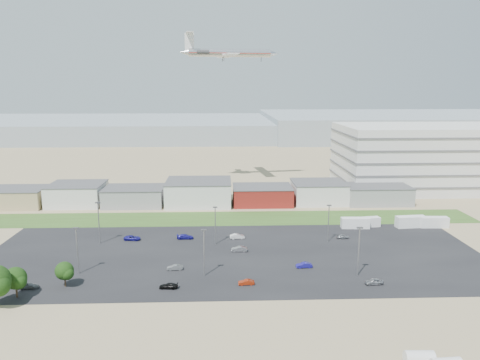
{
  "coord_description": "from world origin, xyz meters",
  "views": [
    {
      "loc": [
        2.17,
        -87.23,
        39.74
      ],
      "look_at": [
        6.4,
        22.0,
        18.04
      ],
      "focal_mm": 35.0,
      "sensor_mm": 36.0,
      "label": 1
    }
  ],
  "objects_px": {
    "parked_car_6": "(185,237)",
    "parked_car_7": "(239,249)",
    "parked_car_10": "(28,286)",
    "parked_car_2": "(374,281)",
    "box_trailer_a": "(355,223)",
    "parked_car_9": "(132,238)",
    "parked_car_8": "(343,237)",
    "storage_tank_nw": "(419,358)",
    "parked_car_1": "(304,265)",
    "parked_car_13": "(246,282)",
    "airliner": "(230,53)",
    "parked_car_3": "(169,286)",
    "parked_car_4": "(175,267)",
    "parked_car_11": "(237,236)"
  },
  "relations": [
    {
      "from": "parked_car_6",
      "to": "parked_car_7",
      "type": "xyz_separation_m",
      "value": [
        14.08,
        -10.37,
        0.01
      ]
    },
    {
      "from": "parked_car_10",
      "to": "parked_car_2",
      "type": "bearing_deg",
      "value": -91.89
    },
    {
      "from": "box_trailer_a",
      "to": "parked_car_9",
      "type": "height_order",
      "value": "box_trailer_a"
    },
    {
      "from": "parked_car_8",
      "to": "parked_car_9",
      "type": "xyz_separation_m",
      "value": [
        -56.09,
        0.92,
        0.04
      ]
    },
    {
      "from": "parked_car_2",
      "to": "box_trailer_a",
      "type": "bearing_deg",
      "value": 166.56
    },
    {
      "from": "box_trailer_a",
      "to": "storage_tank_nw",
      "type": "bearing_deg",
      "value": -95.77
    },
    {
      "from": "parked_car_1",
      "to": "parked_car_13",
      "type": "height_order",
      "value": "parked_car_1"
    },
    {
      "from": "airliner",
      "to": "parked_car_1",
      "type": "relative_size",
      "value": 10.91
    },
    {
      "from": "storage_tank_nw",
      "to": "parked_car_9",
      "type": "xyz_separation_m",
      "value": [
        -52.32,
        58.99,
        -0.65
      ]
    },
    {
      "from": "parked_car_6",
      "to": "box_trailer_a",
      "type": "bearing_deg",
      "value": -81.89
    },
    {
      "from": "parked_car_3",
      "to": "parked_car_4",
      "type": "bearing_deg",
      "value": -176.2
    },
    {
      "from": "parked_car_4",
      "to": "parked_car_13",
      "type": "height_order",
      "value": "parked_car_4"
    },
    {
      "from": "parked_car_3",
      "to": "storage_tank_nw",
      "type": "bearing_deg",
      "value": 60.05
    },
    {
      "from": "storage_tank_nw",
      "to": "parked_car_8",
      "type": "xyz_separation_m",
      "value": [
        3.77,
        58.07,
        -0.69
      ]
    },
    {
      "from": "parked_car_6",
      "to": "parked_car_9",
      "type": "bearing_deg",
      "value": 90.64
    },
    {
      "from": "storage_tank_nw",
      "to": "parked_car_7",
      "type": "bearing_deg",
      "value": 116.33
    },
    {
      "from": "airliner",
      "to": "parked_car_1",
      "type": "xyz_separation_m",
      "value": [
        14.8,
        -91.92,
        -52.49
      ]
    },
    {
      "from": "parked_car_1",
      "to": "parked_car_7",
      "type": "xyz_separation_m",
      "value": [
        -14.12,
        11.03,
        0.05
      ]
    },
    {
      "from": "parked_car_6",
      "to": "parked_car_3",
      "type": "bearing_deg",
      "value": 176.85
    },
    {
      "from": "parked_car_6",
      "to": "parked_car_11",
      "type": "xyz_separation_m",
      "value": [
        13.92,
        -0.31,
        0.01
      ]
    },
    {
      "from": "parked_car_6",
      "to": "parked_car_7",
      "type": "bearing_deg",
      "value": -127.78
    },
    {
      "from": "parked_car_3",
      "to": "parked_car_7",
      "type": "relative_size",
      "value": 0.95
    },
    {
      "from": "storage_tank_nw",
      "to": "parked_car_13",
      "type": "bearing_deg",
      "value": 128.81
    },
    {
      "from": "parked_car_1",
      "to": "parked_car_13",
      "type": "relative_size",
      "value": 1.11
    },
    {
      "from": "parked_car_3",
      "to": "parked_car_4",
      "type": "xyz_separation_m",
      "value": [
        0.31,
        9.79,
        0.03
      ]
    },
    {
      "from": "box_trailer_a",
      "to": "parked_car_4",
      "type": "height_order",
      "value": "box_trailer_a"
    },
    {
      "from": "storage_tank_nw",
      "to": "parked_car_11",
      "type": "height_order",
      "value": "storage_tank_nw"
    },
    {
      "from": "parked_car_1",
      "to": "parked_car_4",
      "type": "xyz_separation_m",
      "value": [
        -28.85,
        -0.16,
        -0.03
      ]
    },
    {
      "from": "airliner",
      "to": "parked_car_9",
      "type": "height_order",
      "value": "airliner"
    },
    {
      "from": "parked_car_11",
      "to": "box_trailer_a",
      "type": "bearing_deg",
      "value": -80.97
    },
    {
      "from": "parked_car_4",
      "to": "parked_car_9",
      "type": "relative_size",
      "value": 0.8
    },
    {
      "from": "parked_car_3",
      "to": "parked_car_6",
      "type": "relative_size",
      "value": 0.86
    },
    {
      "from": "parked_car_2",
      "to": "parked_car_9",
      "type": "bearing_deg",
      "value": -122.14
    },
    {
      "from": "airliner",
      "to": "parked_car_7",
      "type": "height_order",
      "value": "airliner"
    },
    {
      "from": "box_trailer_a",
      "to": "parked_car_13",
      "type": "distance_m",
      "value": 50.72
    },
    {
      "from": "parked_car_1",
      "to": "parked_car_9",
      "type": "height_order",
      "value": "parked_car_9"
    },
    {
      "from": "storage_tank_nw",
      "to": "parked_car_13",
      "type": "distance_m",
      "value": 37.68
    },
    {
      "from": "parked_car_8",
      "to": "parked_car_11",
      "type": "xyz_separation_m",
      "value": [
        -28.25,
        1.11,
        0.08
      ]
    },
    {
      "from": "parked_car_10",
      "to": "parked_car_11",
      "type": "relative_size",
      "value": 1.07
    },
    {
      "from": "airliner",
      "to": "parked_car_3",
      "type": "height_order",
      "value": "airliner"
    },
    {
      "from": "airliner",
      "to": "parked_car_7",
      "type": "bearing_deg",
      "value": -98.04
    },
    {
      "from": "parked_car_7",
      "to": "airliner",
      "type": "bearing_deg",
      "value": -177.1
    },
    {
      "from": "parked_car_6",
      "to": "parked_car_10",
      "type": "bearing_deg",
      "value": 134.65
    },
    {
      "from": "parked_car_10",
      "to": "parked_car_11",
      "type": "xyz_separation_m",
      "value": [
        43.1,
        29.98,
        0.04
      ]
    },
    {
      "from": "storage_tank_nw",
      "to": "parked_car_10",
      "type": "relative_size",
      "value": 1.0
    },
    {
      "from": "box_trailer_a",
      "to": "parked_car_6",
      "type": "xyz_separation_m",
      "value": [
        -48.13,
        -8.07,
        -0.86
      ]
    },
    {
      "from": "storage_tank_nw",
      "to": "parked_car_11",
      "type": "xyz_separation_m",
      "value": [
        -24.48,
        59.19,
        -0.61
      ]
    },
    {
      "from": "parked_car_4",
      "to": "parked_car_8",
      "type": "height_order",
      "value": "parked_car_4"
    },
    {
      "from": "box_trailer_a",
      "to": "parked_car_8",
      "type": "xyz_separation_m",
      "value": [
        -5.96,
        -9.5,
        -0.93
      ]
    },
    {
      "from": "parked_car_13",
      "to": "parked_car_4",
      "type": "bearing_deg",
      "value": -121.93
    }
  ]
}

